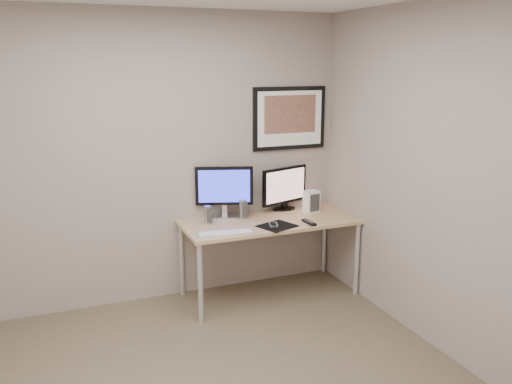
% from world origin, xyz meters
% --- Properties ---
extents(room, '(3.60, 3.60, 3.60)m').
position_xyz_m(room, '(0.00, 0.45, 1.64)').
color(room, white).
rests_on(room, ground).
extents(desk, '(1.60, 0.70, 0.73)m').
position_xyz_m(desk, '(1.00, 1.35, 0.66)').
color(desk, '#906645').
rests_on(desk, floor).
extents(framed_art, '(0.75, 0.04, 0.60)m').
position_xyz_m(framed_art, '(1.35, 1.68, 1.62)').
color(framed_art, black).
rests_on(framed_art, room).
extents(monitor_large, '(0.51, 0.24, 0.48)m').
position_xyz_m(monitor_large, '(0.65, 1.59, 1.00)').
color(monitor_large, '#A5A5AA').
rests_on(monitor_large, desk).
extents(monitor_tv, '(0.53, 0.20, 0.43)m').
position_xyz_m(monitor_tv, '(1.28, 1.63, 0.96)').
color(monitor_tv, black).
rests_on(monitor_tv, desk).
extents(speaker_left, '(0.07, 0.07, 0.16)m').
position_xyz_m(speaker_left, '(0.45, 1.47, 0.81)').
color(speaker_left, '#A5A5AA').
rests_on(speaker_left, desk).
extents(speaker_right, '(0.08, 0.08, 0.18)m').
position_xyz_m(speaker_right, '(0.80, 1.50, 0.82)').
color(speaker_right, '#A5A5AA').
rests_on(speaker_right, desk).
extents(keyboard, '(0.49, 0.19, 0.02)m').
position_xyz_m(keyboard, '(0.49, 1.12, 0.74)').
color(keyboard, silver).
rests_on(keyboard, desk).
extents(mousepad, '(0.38, 0.36, 0.00)m').
position_xyz_m(mousepad, '(0.99, 1.15, 0.73)').
color(mousepad, black).
rests_on(mousepad, desk).
extents(mouse, '(0.10, 0.13, 0.04)m').
position_xyz_m(mouse, '(0.96, 1.16, 0.75)').
color(mouse, black).
rests_on(mouse, mousepad).
extents(remote, '(0.06, 0.19, 0.02)m').
position_xyz_m(remote, '(1.29, 1.12, 0.74)').
color(remote, black).
rests_on(remote, desk).
extents(fan_unit, '(0.16, 0.13, 0.21)m').
position_xyz_m(fan_unit, '(1.48, 1.44, 0.84)').
color(fan_unit, white).
rests_on(fan_unit, desk).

